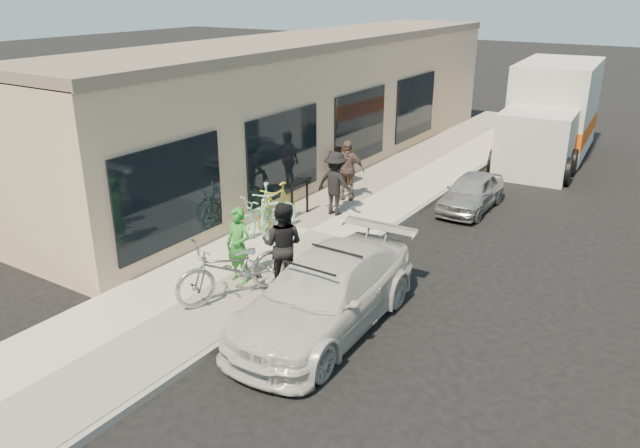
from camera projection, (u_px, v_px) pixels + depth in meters
The scene contains 17 objects.
ground at pixel (309, 307), 11.81m from camera, with size 120.00×120.00×0.00m, color black.
sidewalk at pixel (310, 233), 15.14m from camera, with size 3.00×34.00×0.15m, color beige.
curb at pixel (366, 247), 14.36m from camera, with size 0.12×34.00×0.13m, color gray.
storefront at pixel (313, 104), 19.95m from camera, with size 3.60×20.00×4.22m.
bike_rack at pixel (300, 195), 15.84m from camera, with size 0.12×0.67×0.94m.
sandwich_board at pixel (338, 167), 18.36m from camera, with size 0.76×0.76×1.04m.
sedan_white at pixel (325, 294), 10.91m from camera, with size 2.00×4.60×1.36m.
sedan_silver at pixel (471, 192), 16.76m from camera, with size 1.15×2.85×0.97m, color #96979B.
moving_truck at pixel (551, 117), 21.51m from camera, with size 3.00×6.76×3.23m.
tandem_bike at pixel (233, 268), 11.65m from camera, with size 0.81×2.31×1.22m, color #A8A8AB.
woman_rider at pixel (239, 245), 12.26m from camera, with size 0.56×0.37×1.54m, color #2D872D.
man_standing at pixel (282, 245), 12.04m from camera, with size 0.84×0.66×1.73m, color black.
cruiser_bike_a at pixel (265, 208), 14.93m from camera, with size 0.51×1.82×1.09m, color #95DEC4.
cruiser_bike_b at pixel (266, 214), 14.71m from camera, with size 0.65×1.87×0.98m, color #95DEC4.
cruiser_bike_c at pixel (277, 205), 15.25m from camera, with size 0.48×1.71×1.03m, color gold.
bystander_a at pixel (336, 183), 15.86m from camera, with size 1.07×0.61×1.65m, color black.
bystander_b at pixel (347, 170), 17.01m from camera, with size 0.97×0.40×1.65m, color brown.
Camera 1 is at (5.87, -8.64, 5.73)m, focal length 35.00 mm.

